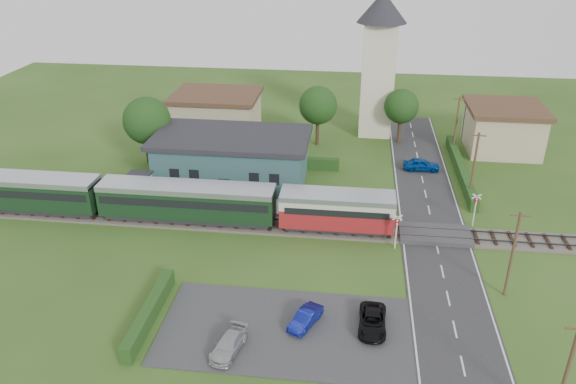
# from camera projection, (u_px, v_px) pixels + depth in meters

# --- Properties ---
(ground) EXTENTS (120.00, 120.00, 0.00)m
(ground) POSITION_uv_depth(u_px,v_px,m) (320.00, 241.00, 48.69)
(ground) COLOR #2D4C19
(railway_track) EXTENTS (76.00, 3.20, 0.49)m
(railway_track) POSITION_uv_depth(u_px,v_px,m) (321.00, 229.00, 50.42)
(railway_track) COLOR #4C443D
(railway_track) RESTS_ON ground
(road) EXTENTS (6.00, 70.00, 0.05)m
(road) POSITION_uv_depth(u_px,v_px,m) (437.00, 248.00, 47.57)
(road) COLOR #28282B
(road) RESTS_ON ground
(car_park) EXTENTS (17.00, 9.00, 0.08)m
(car_park) POSITION_uv_depth(u_px,v_px,m) (285.00, 330.00, 38.14)
(car_park) COLOR #333335
(car_park) RESTS_ON ground
(crossing_deck) EXTENTS (6.20, 3.40, 0.45)m
(crossing_deck) POSITION_uv_depth(u_px,v_px,m) (435.00, 235.00, 49.26)
(crossing_deck) COLOR #333335
(crossing_deck) RESTS_ON ground
(platform) EXTENTS (30.00, 3.00, 0.45)m
(platform) POSITION_uv_depth(u_px,v_px,m) (221.00, 205.00, 54.33)
(platform) COLOR gray
(platform) RESTS_ON ground
(equipment_hut) EXTENTS (2.30, 2.30, 2.55)m
(equipment_hut) POSITION_uv_depth(u_px,v_px,m) (140.00, 186.00, 54.54)
(equipment_hut) COLOR beige
(equipment_hut) RESTS_ON platform
(station_building) EXTENTS (16.00, 9.00, 5.30)m
(station_building) POSITION_uv_depth(u_px,v_px,m) (232.00, 159.00, 58.40)
(station_building) COLOR #2D575F
(station_building) RESTS_ON ground
(train) EXTENTS (43.20, 2.90, 3.40)m
(train) POSITION_uv_depth(u_px,v_px,m) (153.00, 199.00, 51.22)
(train) COLOR #232328
(train) RESTS_ON ground
(church_tower) EXTENTS (6.00, 6.00, 17.60)m
(church_tower) POSITION_uv_depth(u_px,v_px,m) (379.00, 54.00, 68.58)
(church_tower) COLOR beige
(church_tower) RESTS_ON ground
(house_west) EXTENTS (10.80, 8.80, 5.50)m
(house_west) POSITION_uv_depth(u_px,v_px,m) (217.00, 114.00, 71.39)
(house_west) COLOR tan
(house_west) RESTS_ON ground
(house_east) EXTENTS (8.80, 8.80, 5.50)m
(house_east) POSITION_uv_depth(u_px,v_px,m) (503.00, 128.00, 66.63)
(house_east) COLOR tan
(house_east) RESTS_ON ground
(hedge_carpark) EXTENTS (0.80, 9.00, 1.20)m
(hedge_carpark) POSITION_uv_depth(u_px,v_px,m) (149.00, 313.00, 38.95)
(hedge_carpark) COLOR #193814
(hedge_carpark) RESTS_ON ground
(hedge_roadside) EXTENTS (0.80, 18.00, 1.20)m
(hedge_roadside) POSITION_uv_depth(u_px,v_px,m) (460.00, 169.00, 61.11)
(hedge_roadside) COLOR #193814
(hedge_roadside) RESTS_ON ground
(hedge_station) EXTENTS (22.00, 0.80, 1.30)m
(hedge_station) POSITION_uv_depth(u_px,v_px,m) (242.00, 160.00, 63.32)
(hedge_station) COLOR #193814
(hedge_station) RESTS_ON ground
(tree_a) EXTENTS (5.20, 5.20, 8.00)m
(tree_a) POSITION_uv_depth(u_px,v_px,m) (147.00, 121.00, 61.01)
(tree_a) COLOR #332316
(tree_a) RESTS_ON ground
(tree_b) EXTENTS (4.60, 4.60, 7.34)m
(tree_b) POSITION_uv_depth(u_px,v_px,m) (318.00, 105.00, 67.19)
(tree_b) COLOR #332316
(tree_b) RESTS_ON ground
(tree_c) EXTENTS (4.20, 4.20, 6.78)m
(tree_c) POSITION_uv_depth(u_px,v_px,m) (401.00, 106.00, 68.03)
(tree_c) COLOR #332316
(tree_c) RESTS_ON ground
(utility_pole_a) EXTENTS (1.40, 0.22, 7.00)m
(utility_pole_a) POSITION_uv_depth(u_px,v_px,m) (566.00, 375.00, 29.48)
(utility_pole_a) COLOR #473321
(utility_pole_a) RESTS_ON ground
(utility_pole_b) EXTENTS (1.40, 0.22, 7.00)m
(utility_pole_b) POSITION_uv_depth(u_px,v_px,m) (513.00, 254.00, 40.17)
(utility_pole_b) COLOR #473321
(utility_pole_b) RESTS_ON ground
(utility_pole_c) EXTENTS (1.40, 0.22, 7.00)m
(utility_pole_c) POSITION_uv_depth(u_px,v_px,m) (474.00, 165.00, 54.43)
(utility_pole_c) COLOR #473321
(utility_pole_c) RESTS_ON ground
(utility_pole_d) EXTENTS (1.40, 0.22, 7.00)m
(utility_pole_d) POSITION_uv_depth(u_px,v_px,m) (456.00, 125.00, 65.12)
(utility_pole_d) COLOR #473321
(utility_pole_d) RESTS_ON ground
(crossing_signal_near) EXTENTS (0.84, 0.28, 3.28)m
(crossing_signal_near) POSITION_uv_depth(u_px,v_px,m) (397.00, 227.00, 46.67)
(crossing_signal_near) COLOR silver
(crossing_signal_near) RESTS_ON ground
(crossing_signal_far) EXTENTS (0.84, 0.28, 3.28)m
(crossing_signal_far) POSITION_uv_depth(u_px,v_px,m) (476.00, 205.00, 50.15)
(crossing_signal_far) COLOR silver
(crossing_signal_far) RESTS_ON ground
(streetlamp_west) EXTENTS (0.30, 0.30, 5.15)m
(streetlamp_west) POSITION_uv_depth(u_px,v_px,m) (150.00, 123.00, 67.60)
(streetlamp_west) COLOR #3F3F47
(streetlamp_west) RESTS_ON ground
(streetlamp_east) EXTENTS (0.30, 0.30, 5.15)m
(streetlamp_east) POSITION_uv_depth(u_px,v_px,m) (465.00, 117.00, 69.63)
(streetlamp_east) COLOR #3F3F47
(streetlamp_east) RESTS_ON ground
(car_on_road) EXTENTS (3.98, 1.66, 1.35)m
(car_on_road) POSITION_uv_depth(u_px,v_px,m) (421.00, 165.00, 61.96)
(car_on_road) COLOR navy
(car_on_road) RESTS_ON road
(car_park_blue) EXTENTS (2.38, 3.43, 1.07)m
(car_park_blue) POSITION_uv_depth(u_px,v_px,m) (306.00, 318.00, 38.38)
(car_park_blue) COLOR navy
(car_park_blue) RESTS_ON car_park
(car_park_silver) EXTENTS (2.25, 3.88, 1.06)m
(car_park_silver) POSITION_uv_depth(u_px,v_px,m) (229.00, 344.00, 36.04)
(car_park_silver) COLOR #A8A9AD
(car_park_silver) RESTS_ON car_park
(car_park_dark) EXTENTS (1.95, 4.02, 1.10)m
(car_park_dark) POSITION_uv_depth(u_px,v_px,m) (372.00, 321.00, 38.07)
(car_park_dark) COLOR black
(car_park_dark) RESTS_ON car_park
(pedestrian_near) EXTENTS (0.63, 0.46, 1.60)m
(pedestrian_near) POSITION_uv_depth(u_px,v_px,m) (285.00, 202.00, 52.59)
(pedestrian_near) COLOR gray
(pedestrian_near) RESTS_ON platform
(pedestrian_far) EXTENTS (0.83, 1.00, 1.87)m
(pedestrian_far) POSITION_uv_depth(u_px,v_px,m) (159.00, 192.00, 54.31)
(pedestrian_far) COLOR gray
(pedestrian_far) RESTS_ON platform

